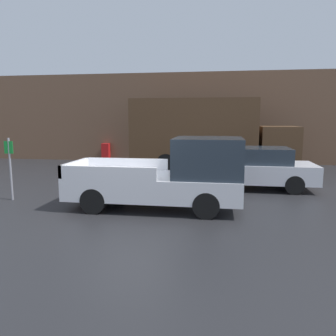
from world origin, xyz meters
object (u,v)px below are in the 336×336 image
Objects in this scene: delivery_truck at (205,133)px; parking_sign at (10,165)px; pickup_truck at (172,176)px; newspaper_box at (106,152)px; car at (250,167)px.

delivery_truck reaches higher than parking_sign.
newspaper_box is at bearing 119.04° from pickup_truck.
newspaper_box is (-6.22, 2.54, -1.35)m from delivery_truck.
delivery_truck is at bearing 50.77° from parking_sign.
parking_sign is at bearing -158.54° from car.
delivery_truck is 9.45m from parking_sign.
delivery_truck reaches higher than car.
delivery_truck reaches higher than pickup_truck.
newspaper_box is at bearing 157.79° from delivery_truck.
newspaper_box is at bearing 91.55° from parking_sign.
delivery_truck is at bearing 114.43° from car.
parking_sign is at bearing -88.45° from newspaper_box.
delivery_truck is 4.05× the size of parking_sign.
parking_sign reaches higher than car.
car is (2.57, 3.28, -0.17)m from pickup_truck.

